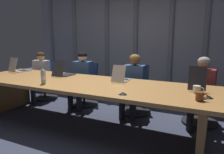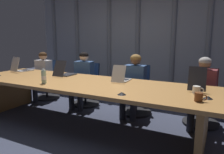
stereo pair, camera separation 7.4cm
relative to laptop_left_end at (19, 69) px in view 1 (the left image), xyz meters
name	(u,v)px [view 1 (the left image)]	position (x,y,z in m)	size (l,w,h in m)	color
ground_plane	(83,125)	(1.77, -0.30, -0.80)	(12.21, 12.21, 0.00)	#383D51
conference_table	(83,90)	(1.77, -0.30, -0.20)	(4.18, 1.24, 0.74)	#B77F42
curtain_backdrop	(135,40)	(1.77, 2.15, 0.59)	(6.10, 0.17, 2.79)	gray
laptop_left_end	(19,69)	(0.00, 0.00, 0.00)	(0.29, 0.43, 0.31)	#BCBCC1
laptop_left_mid	(64,73)	(1.16, 0.01, 0.00)	(0.25, 0.45, 0.30)	#2D2D33
laptop_center	(121,78)	(2.32, 0.02, 0.00)	(0.24, 0.43, 0.28)	beige
laptop_right_mid	(197,84)	(3.47, 0.02, 0.00)	(0.25, 0.46, 0.33)	#2D2D33
office_chair_left_end	(46,84)	(0.04, 0.70, -0.47)	(0.60, 0.61, 0.91)	navy
office_chair_left_mid	(85,89)	(1.16, 0.70, -0.47)	(0.60, 0.60, 0.90)	navy
office_chair_center	(136,95)	(2.33, 0.70, -0.46)	(0.60, 0.61, 0.92)	navy
office_chair_right_mid	(201,103)	(3.51, 0.70, -0.46)	(0.60, 0.60, 0.94)	#511E19
person_left_end	(39,73)	(0.00, 0.54, -0.18)	(0.39, 0.56, 1.11)	silver
person_left_mid	(81,76)	(1.17, 0.55, -0.16)	(0.43, 0.57, 1.15)	#335184
person_center	(133,81)	(2.32, 0.55, -0.15)	(0.40, 0.55, 1.14)	#335184
person_right_mid	(201,88)	(3.51, 0.55, -0.16)	(0.41, 0.56, 1.14)	brown
water_bottle_primary	(43,77)	(1.31, -0.68, 0.04)	(0.08, 0.08, 0.23)	#ADD1B2
coffee_mug_near	(200,96)	(3.56, -0.59, -0.01)	(0.14, 0.09, 0.10)	brown
coffee_mug_far	(197,89)	(3.50, -0.24, -0.01)	(0.14, 0.10, 0.10)	white
conference_mic_left_side	(209,97)	(3.64, -0.44, -0.04)	(0.11, 0.11, 0.04)	black
conference_mic_middle	(123,93)	(2.67, -0.74, -0.04)	(0.11, 0.11, 0.04)	black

